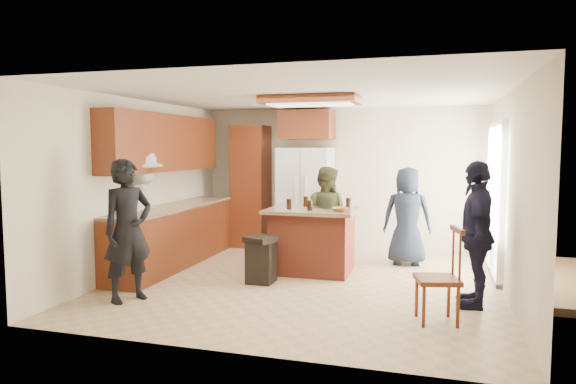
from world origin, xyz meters
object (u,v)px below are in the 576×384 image
(person_front_left, at_px, (128,230))
(kitchen_island, at_px, (313,240))
(person_counter, at_px, (141,213))
(person_side_right, at_px, (476,234))
(refrigerator, at_px, (306,199))
(spindle_chair, at_px, (439,279))
(person_behind_right, at_px, (407,216))
(person_behind_left, at_px, (325,216))
(trash_bin, at_px, (261,259))

(person_front_left, xyz_separation_m, kitchen_island, (1.76, 1.97, -0.36))
(person_front_left, relative_size, person_counter, 0.94)
(person_counter, bearing_deg, person_side_right, -97.54)
(refrigerator, bearing_deg, spindle_chair, -55.51)
(person_front_left, xyz_separation_m, person_behind_right, (3.05, 2.83, -0.08))
(person_behind_left, height_order, trash_bin, person_behind_left)
(person_front_left, distance_m, refrigerator, 3.73)
(kitchen_island, bearing_deg, person_front_left, -131.66)
(kitchen_island, distance_m, trash_bin, 0.95)
(spindle_chair, bearing_deg, person_side_right, 59.98)
(person_front_left, distance_m, kitchen_island, 2.67)
(person_behind_right, xyz_separation_m, person_counter, (-3.57, -1.71, 0.14))
(person_counter, distance_m, spindle_chair, 4.17)
(trash_bin, bearing_deg, person_front_left, -136.04)
(person_side_right, height_order, kitchen_island, person_side_right)
(person_side_right, bearing_deg, refrigerator, -132.98)
(person_behind_left, bearing_deg, spindle_chair, 137.12)
(kitchen_island, bearing_deg, person_behind_right, 33.60)
(person_behind_left, bearing_deg, person_side_right, 153.52)
(person_side_right, xyz_separation_m, refrigerator, (-2.65, 2.60, 0.07))
(trash_bin, relative_size, spindle_chair, 0.63)
(person_behind_right, distance_m, person_side_right, 2.11)
(person_side_right, bearing_deg, person_behind_right, -154.29)
(person_side_right, distance_m, trash_bin, 2.74)
(person_behind_left, bearing_deg, person_behind_right, -151.87)
(person_behind_left, distance_m, spindle_chair, 2.79)
(person_front_left, relative_size, spindle_chair, 1.69)
(person_front_left, relative_size, person_behind_left, 1.10)
(refrigerator, relative_size, trash_bin, 2.86)
(person_behind_left, height_order, kitchen_island, person_behind_left)
(kitchen_island, height_order, trash_bin, kitchen_island)
(person_behind_left, distance_m, refrigerator, 1.22)
(person_side_right, distance_m, kitchen_island, 2.43)
(trash_bin, height_order, spindle_chair, spindle_chair)
(person_counter, height_order, kitchen_island, person_counter)
(refrigerator, bearing_deg, person_side_right, -44.45)
(kitchen_island, bearing_deg, trash_bin, -123.63)
(person_behind_right, height_order, refrigerator, refrigerator)
(spindle_chair, bearing_deg, person_front_left, -176.34)
(person_counter, relative_size, refrigerator, 0.99)
(person_side_right, bearing_deg, spindle_chair, -28.54)
(person_front_left, distance_m, person_side_right, 4.01)
(person_behind_left, relative_size, person_side_right, 0.91)
(person_front_left, distance_m, person_behind_right, 4.16)
(person_behind_right, bearing_deg, person_behind_left, 15.69)
(person_side_right, distance_m, refrigerator, 3.71)
(refrigerator, bearing_deg, person_behind_right, -20.74)
(person_side_right, xyz_separation_m, person_counter, (-4.44, 0.21, 0.06))
(person_front_left, distance_m, person_counter, 1.24)
(person_side_right, xyz_separation_m, trash_bin, (-2.68, 0.28, -0.51))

